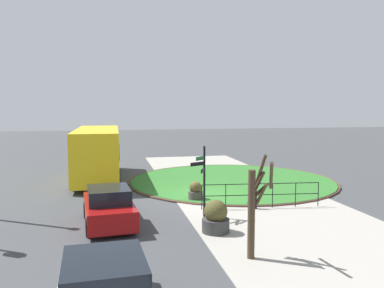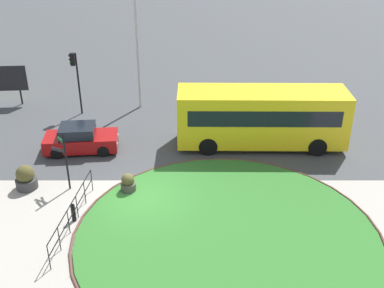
{
  "view_description": "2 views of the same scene",
  "coord_description": "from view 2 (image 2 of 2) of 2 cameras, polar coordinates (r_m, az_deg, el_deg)",
  "views": [
    {
      "loc": [
        -19.03,
        4.65,
        4.58
      ],
      "look_at": [
        2.29,
        0.15,
        2.51
      ],
      "focal_mm": 36.34,
      "sensor_mm": 36.0,
      "label": 1
    },
    {
      "loc": [
        2.24,
        -18.02,
        12.18
      ],
      "look_at": [
        2.25,
        1.27,
        2.21
      ],
      "focal_mm": 43.8,
      "sensor_mm": 36.0,
      "label": 2
    }
  ],
  "objects": [
    {
      "name": "ground",
      "position": [
        21.87,
        -5.96,
        -6.68
      ],
      "size": [
        120.0,
        120.0,
        0.0
      ],
      "primitive_type": "plane",
      "color": "#3D3F42"
    },
    {
      "name": "sidewalk_paving",
      "position": [
        20.08,
        -6.54,
        -10.18
      ],
      "size": [
        32.0,
        7.59,
        0.02
      ],
      "primitive_type": "cube",
      "color": "#9E998E",
      "rests_on": "ground"
    },
    {
      "name": "grass_island",
      "position": [
        19.64,
        4.26,
        -10.89
      ],
      "size": [
        12.43,
        12.43,
        0.1
      ],
      "primitive_type": "cylinder",
      "color": "#2D6B28",
      "rests_on": "ground"
    },
    {
      "name": "grass_kerb_ring",
      "position": [
        19.64,
        4.26,
        -10.88
      ],
      "size": [
        12.74,
        12.74,
        0.11
      ],
      "primitive_type": "torus",
      "color": "brown",
      "rests_on": "ground"
    },
    {
      "name": "signpost_directional",
      "position": [
        22.44,
        -15.3,
        -1.48
      ],
      "size": [
        0.74,
        0.7,
        3.0
      ],
      "color": "black",
      "rests_on": "ground"
    },
    {
      "name": "bollard_foreground",
      "position": [
        20.75,
        -14.29,
        -8.06
      ],
      "size": [
        0.19,
        0.19,
        0.88
      ],
      "color": "black",
      "rests_on": "ground"
    },
    {
      "name": "railing_grass_edge",
      "position": [
        20.33,
        -14.38,
        -7.95
      ],
      "size": [
        0.59,
        5.42,
        1.14
      ],
      "rotation": [
        0.0,
        0.0,
        4.61
      ],
      "color": "black",
      "rests_on": "ground"
    },
    {
      "name": "bus_yellow",
      "position": [
        25.99,
        8.42,
        3.3
      ],
      "size": [
        9.21,
        2.74,
        3.21
      ],
      "rotation": [
        0.0,
        0.0,
        -0.01
      ],
      "color": "yellow",
      "rests_on": "ground"
    },
    {
      "name": "car_far_lane",
      "position": [
        26.24,
        -13.46,
        0.56
      ],
      "size": [
        4.07,
        2.12,
        1.49
      ],
      "rotation": [
        0.0,
        0.0,
        0.09
      ],
      "color": "maroon",
      "rests_on": "ground"
    },
    {
      "name": "traffic_light_near",
      "position": [
        30.28,
        -14.11,
        8.72
      ],
      "size": [
        0.49,
        0.28,
        4.01
      ],
      "rotation": [
        0.0,
        0.0,
        3.24
      ],
      "color": "black",
      "rests_on": "ground"
    },
    {
      "name": "lamppost_tall",
      "position": [
        30.25,
        -6.74,
        12.15
      ],
      "size": [
        0.32,
        0.32,
        8.11
      ],
      "color": "#B7B7BC",
      "rests_on": "ground"
    },
    {
      "name": "planter_near_signpost",
      "position": [
        22.23,
        -7.81,
        -4.82
      ],
      "size": [
        0.71,
        0.71,
        0.97
      ],
      "color": "#47423D",
      "rests_on": "ground"
    },
    {
      "name": "planter_kerbside",
      "position": [
        23.6,
        -19.61,
        -3.96
      ],
      "size": [
        1.01,
        1.01,
        1.22
      ],
      "color": "#383838",
      "rests_on": "ground"
    }
  ]
}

